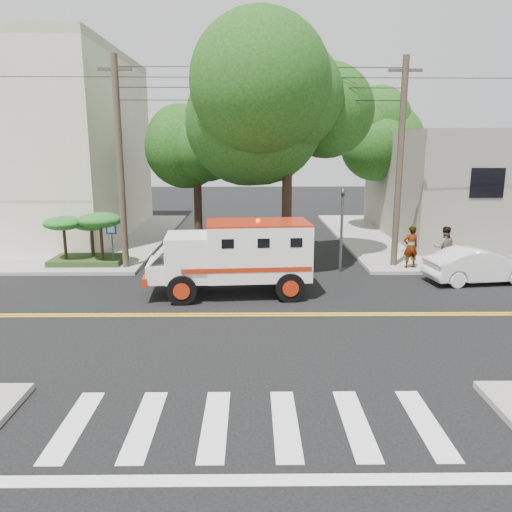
{
  "coord_description": "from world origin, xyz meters",
  "views": [
    {
      "loc": [
        -0.07,
        -15.43,
        5.44
      ],
      "look_at": [
        0.09,
        1.62,
        1.6
      ],
      "focal_mm": 35.0,
      "sensor_mm": 36.0,
      "label": 1
    }
  ],
  "objects_px": {
    "parked_sedan": "(480,265)",
    "pedestrian_b": "(444,248)",
    "pedestrian_a": "(411,247)",
    "armored_truck": "(237,254)"
  },
  "relations": [
    {
      "from": "pedestrian_a",
      "to": "pedestrian_b",
      "type": "bearing_deg",
      "value": 162.31
    },
    {
      "from": "pedestrian_a",
      "to": "parked_sedan",
      "type": "bearing_deg",
      "value": 129.46
    },
    {
      "from": "armored_truck",
      "to": "pedestrian_b",
      "type": "height_order",
      "value": "armored_truck"
    },
    {
      "from": "pedestrian_b",
      "to": "parked_sedan",
      "type": "bearing_deg",
      "value": 126.64
    },
    {
      "from": "armored_truck",
      "to": "pedestrian_a",
      "type": "relative_size",
      "value": 3.3
    },
    {
      "from": "pedestrian_a",
      "to": "pedestrian_b",
      "type": "xyz_separation_m",
      "value": [
        1.39,
        -0.2,
        0.0
      ]
    },
    {
      "from": "armored_truck",
      "to": "pedestrian_b",
      "type": "xyz_separation_m",
      "value": [
        8.84,
        3.21,
        -0.46
      ]
    },
    {
      "from": "armored_truck",
      "to": "pedestrian_a",
      "type": "distance_m",
      "value": 8.2
    },
    {
      "from": "pedestrian_a",
      "to": "armored_truck",
      "type": "bearing_deg",
      "value": 14.87
    },
    {
      "from": "parked_sedan",
      "to": "pedestrian_b",
      "type": "bearing_deg",
      "value": 17.44
    }
  ]
}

